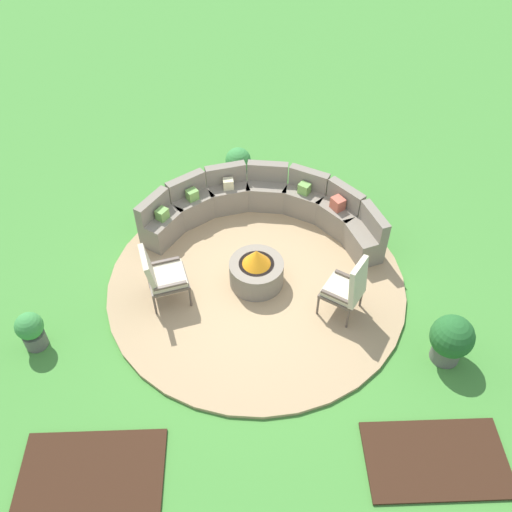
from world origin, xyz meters
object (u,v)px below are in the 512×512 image
object	(u,v)px
lounge_chair_front_left	(161,275)
lounge_chair_front_right	(348,288)
fire_pit	(256,270)
curved_stone_bench	(264,208)
potted_plant_1	(31,330)
potted_plant_0	(451,339)
potted_plant_2	(238,164)

from	to	relation	value
lounge_chair_front_left	lounge_chair_front_right	distance (m)	2.80
fire_pit	lounge_chair_front_right	bearing A→B (deg)	-26.73
curved_stone_bench	lounge_chair_front_left	bearing A→B (deg)	-133.84
curved_stone_bench	potted_plant_1	bearing A→B (deg)	-144.36
curved_stone_bench	potted_plant_1	distance (m)	4.27
curved_stone_bench	potted_plant_1	xyz separation A→B (m)	(-3.47, -2.49, -0.05)
lounge_chair_front_left	curved_stone_bench	bearing A→B (deg)	120.90
potted_plant_0	fire_pit	bearing A→B (deg)	150.61
fire_pit	potted_plant_0	distance (m)	3.06
potted_plant_0	lounge_chair_front_left	bearing A→B (deg)	163.51
potted_plant_1	potted_plant_2	distance (m)	4.88
fire_pit	lounge_chair_front_left	xyz separation A→B (m)	(-1.45, -0.28, 0.26)
fire_pit	lounge_chair_front_right	world-z (taller)	lounge_chair_front_right
lounge_chair_front_right	potted_plant_1	bearing A→B (deg)	128.63
lounge_chair_front_left	lounge_chair_front_right	xyz separation A→B (m)	(2.77, -0.38, 0.03)
fire_pit	curved_stone_bench	distance (m)	1.44
curved_stone_bench	lounge_chair_front_left	size ratio (longest dim) A/B	3.99
lounge_chair_front_right	curved_stone_bench	bearing A→B (deg)	62.13
fire_pit	potted_plant_0	size ratio (longest dim) A/B	1.06
curved_stone_bench	lounge_chair_front_left	distance (m)	2.38
curved_stone_bench	potted_plant_2	size ratio (longest dim) A/B	5.93
curved_stone_bench	potted_plant_2	bearing A→B (deg)	108.26
curved_stone_bench	potted_plant_0	distance (m)	3.83
lounge_chair_front_left	potted_plant_1	size ratio (longest dim) A/B	1.59
potted_plant_1	potted_plant_0	bearing A→B (deg)	-4.22
lounge_chair_front_left	lounge_chair_front_right	world-z (taller)	lounge_chair_front_right
lounge_chair_front_right	potted_plant_1	xyz separation A→B (m)	(-4.60, -0.40, -0.28)
potted_plant_1	potted_plant_2	size ratio (longest dim) A/B	0.94
lounge_chair_front_right	lounge_chair_front_left	bearing A→B (deg)	115.84
lounge_chair_front_left	potted_plant_1	xyz separation A→B (m)	(-1.83, -0.78, -0.25)
potted_plant_2	curved_stone_bench	bearing A→B (deg)	-71.74
fire_pit	lounge_chair_front_right	xyz separation A→B (m)	(1.32, -0.67, 0.30)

